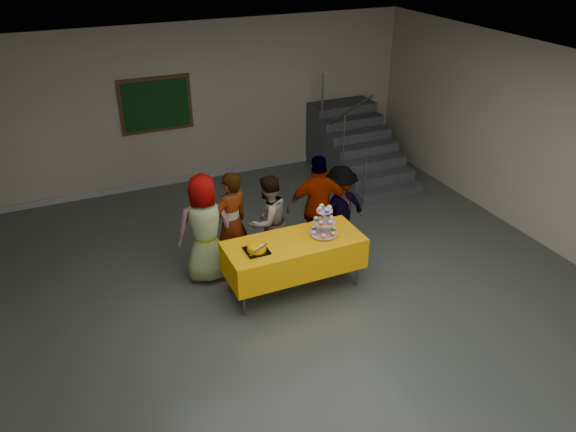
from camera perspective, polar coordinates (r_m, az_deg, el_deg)
name	(u,v)px	position (r m, az deg, el deg)	size (l,w,h in m)	color
room_shell	(335,169)	(6.27, 4.77, 4.78)	(10.00, 10.04, 3.02)	#4C514C
bake_table	(294,254)	(7.63, 0.61, -3.92)	(1.88, 0.78, 0.77)	#595960
cupcake_stand	(324,224)	(7.58, 3.68, -0.77)	(0.38, 0.38, 0.44)	silver
bear_cake	(257,247)	(7.27, -3.20, -3.21)	(0.32, 0.36, 0.12)	black
schoolchild_a	(205,229)	(7.83, -8.43, -1.28)	(0.78, 0.51, 1.59)	slate
schoolchild_b	(231,223)	(7.96, -5.76, -0.72)	(0.57, 0.37, 1.56)	slate
schoolchild_c	(268,221)	(8.14, -2.03, -0.50)	(0.68, 0.53, 1.40)	slate
schoolchild_d	(319,208)	(8.28, 3.16, 0.86)	(0.95, 0.40, 1.63)	slate
schoolchild_e	(340,208)	(8.60, 5.30, 0.85)	(0.87, 0.50, 1.35)	slate
staircase	(354,148)	(11.43, 6.68, 6.89)	(1.30, 2.40, 2.04)	#424447
noticeboard	(156,105)	(10.58, -13.25, 10.94)	(1.30, 0.05, 1.00)	#472B16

